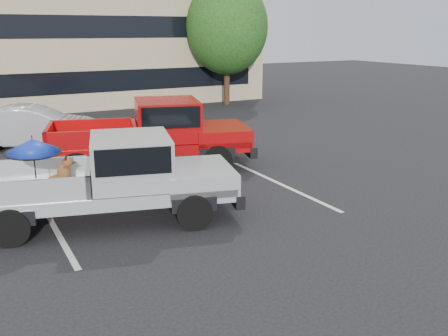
{
  "coord_description": "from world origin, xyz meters",
  "views": [
    {
      "loc": [
        -4.52,
        -8.67,
        4.06
      ],
      "look_at": [
        0.2,
        0.06,
        1.3
      ],
      "focal_mm": 40.0,
      "sensor_mm": 36.0,
      "label": 1
    }
  ],
  "objects_px": {
    "red_pickup": "(161,131)",
    "silver_sedan": "(34,127)",
    "silver_pickup": "(121,174)",
    "tree_back": "(127,24)",
    "tree_right": "(227,27)"
  },
  "relations": [
    {
      "from": "red_pickup",
      "to": "silver_sedan",
      "type": "bearing_deg",
      "value": 138.24
    },
    {
      "from": "silver_pickup",
      "to": "tree_back",
      "type": "bearing_deg",
      "value": 86.27
    },
    {
      "from": "tree_right",
      "to": "silver_sedan",
      "type": "relative_size",
      "value": 1.5
    },
    {
      "from": "tree_right",
      "to": "silver_sedan",
      "type": "distance_m",
      "value": 13.22
    },
    {
      "from": "tree_right",
      "to": "tree_back",
      "type": "relative_size",
      "value": 0.95
    },
    {
      "from": "tree_back",
      "to": "silver_pickup",
      "type": "height_order",
      "value": "tree_back"
    },
    {
      "from": "silver_pickup",
      "to": "silver_sedan",
      "type": "xyz_separation_m",
      "value": [
        -0.61,
        8.35,
        -0.31
      ]
    },
    {
      "from": "red_pickup",
      "to": "silver_pickup",
      "type": "bearing_deg",
      "value": -107.32
    },
    {
      "from": "red_pickup",
      "to": "tree_right",
      "type": "bearing_deg",
      "value": 68.69
    },
    {
      "from": "tree_back",
      "to": "silver_sedan",
      "type": "xyz_separation_m",
      "value": [
        -8.18,
        -14.15,
        -3.67
      ]
    },
    {
      "from": "tree_right",
      "to": "tree_back",
      "type": "bearing_deg",
      "value": 110.56
    },
    {
      "from": "tree_back",
      "to": "tree_right",
      "type": "bearing_deg",
      "value": -69.44
    },
    {
      "from": "tree_right",
      "to": "silver_sedan",
      "type": "bearing_deg",
      "value": -151.18
    },
    {
      "from": "silver_pickup",
      "to": "silver_sedan",
      "type": "distance_m",
      "value": 8.38
    },
    {
      "from": "silver_sedan",
      "to": "tree_right",
      "type": "bearing_deg",
      "value": -41.41
    }
  ]
}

